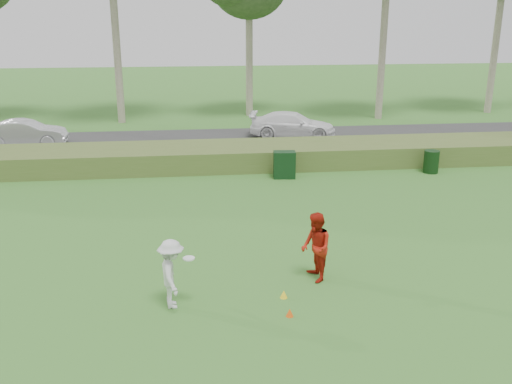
{
  "coord_description": "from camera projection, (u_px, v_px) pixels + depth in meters",
  "views": [
    {
      "loc": [
        -1.92,
        -12.2,
        6.48
      ],
      "look_at": [
        0.0,
        4.0,
        1.3
      ],
      "focal_mm": 40.0,
      "sensor_mm": 36.0,
      "label": 1
    }
  ],
  "objects": [
    {
      "name": "player_red",
      "position": [
        316.0,
        247.0,
        14.16
      ],
      "size": [
        0.76,
        0.93,
        1.77
      ],
      "primitive_type": "imported",
      "rotation": [
        0.0,
        0.0,
        -1.46
      ],
      "color": "#AD1C0E",
      "rests_on": "ground"
    },
    {
      "name": "cone_yellow",
      "position": [
        284.0,
        294.0,
        13.48
      ],
      "size": [
        0.18,
        0.18,
        0.2
      ],
      "primitive_type": "cone",
      "color": "yellow",
      "rests_on": "ground"
    },
    {
      "name": "car_mid",
      "position": [
        25.0,
        133.0,
        28.33
      ],
      "size": [
        3.99,
        1.54,
        1.3
      ],
      "primitive_type": "imported",
      "rotation": [
        0.0,
        0.0,
        1.61
      ],
      "color": "silver",
      "rests_on": "park_road"
    },
    {
      "name": "reed_strip",
      "position": [
        235.0,
        156.0,
        24.94
      ],
      "size": [
        80.0,
        3.0,
        0.9
      ],
      "primitive_type": "cube",
      "color": "#465F26",
      "rests_on": "ground"
    },
    {
      "name": "ground",
      "position": [
        276.0,
        293.0,
        13.72
      ],
      "size": [
        120.0,
        120.0,
        0.0
      ],
      "primitive_type": "plane",
      "color": "#2E6B23",
      "rests_on": "ground"
    },
    {
      "name": "park_road",
      "position": [
        227.0,
        140.0,
        29.8
      ],
      "size": [
        80.0,
        6.0,
        0.06
      ],
      "primitive_type": "cube",
      "color": "#2D2D2D",
      "rests_on": "ground"
    },
    {
      "name": "trash_bin",
      "position": [
        431.0,
        162.0,
        23.85
      ],
      "size": [
        0.75,
        0.75,
        0.94
      ],
      "primitive_type": "cylinder",
      "rotation": [
        0.0,
        0.0,
        0.21
      ],
      "color": "black",
      "rests_on": "ground"
    },
    {
      "name": "utility_cabinet",
      "position": [
        284.0,
        165.0,
        23.08
      ],
      "size": [
        0.92,
        0.62,
        1.09
      ],
      "primitive_type": "cube",
      "rotation": [
        0.0,
        0.0,
        -0.08
      ],
      "color": "black",
      "rests_on": "ground"
    },
    {
      "name": "player_white",
      "position": [
        172.0,
        274.0,
        12.88
      ],
      "size": [
        0.9,
        1.11,
        1.63
      ],
      "rotation": [
        0.0,
        0.0,
        1.68
      ],
      "color": "silver",
      "rests_on": "ground"
    },
    {
      "name": "cone_orange",
      "position": [
        290.0,
        313.0,
        12.66
      ],
      "size": [
        0.17,
        0.17,
        0.19
      ],
      "primitive_type": "cone",
      "color": "#F0520C",
      "rests_on": "ground"
    },
    {
      "name": "car_right",
      "position": [
        293.0,
        125.0,
        30.33
      ],
      "size": [
        4.82,
        2.8,
        1.31
      ],
      "primitive_type": "imported",
      "rotation": [
        0.0,
        0.0,
        1.35
      ],
      "color": "white",
      "rests_on": "park_road"
    }
  ]
}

